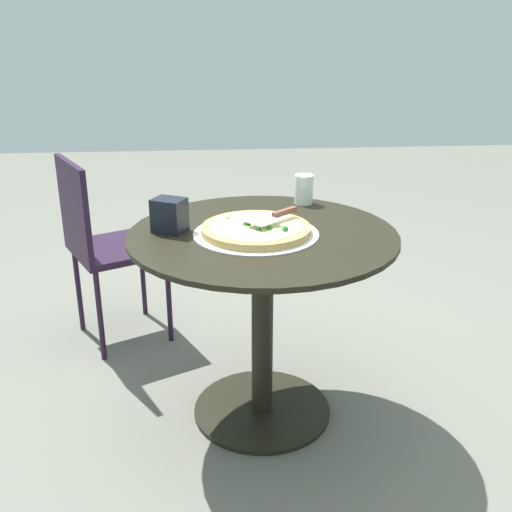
# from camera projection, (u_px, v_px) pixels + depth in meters

# --- Properties ---
(ground_plane) EXTENTS (10.00, 10.00, 0.00)m
(ground_plane) POSITION_uv_depth(u_px,v_px,m) (262.00, 411.00, 2.31)
(ground_plane) COLOR #66665D
(patio_table) EXTENTS (0.92, 0.92, 0.72)m
(patio_table) POSITION_uv_depth(u_px,v_px,m) (263.00, 289.00, 2.12)
(patio_table) COLOR black
(patio_table) RESTS_ON ground
(pizza_on_tray) EXTENTS (0.42, 0.42, 0.05)m
(pizza_on_tray) POSITION_uv_depth(u_px,v_px,m) (256.00, 230.00, 2.03)
(pizza_on_tray) COLOR silver
(pizza_on_tray) RESTS_ON patio_table
(pizza_server) EXTENTS (0.17, 0.19, 0.02)m
(pizza_server) POSITION_uv_depth(u_px,v_px,m) (275.00, 216.00, 2.04)
(pizza_server) COLOR silver
(pizza_server) RESTS_ON pizza_on_tray
(drinking_cup) EXTENTS (0.07, 0.07, 0.11)m
(drinking_cup) POSITION_uv_depth(u_px,v_px,m) (304.00, 189.00, 2.35)
(drinking_cup) COLOR silver
(drinking_cup) RESTS_ON patio_table
(napkin_dispenser) EXTENTS (0.12, 0.13, 0.12)m
(napkin_dispenser) POSITION_uv_depth(u_px,v_px,m) (169.00, 215.00, 2.03)
(napkin_dispenser) COLOR black
(napkin_dispenser) RESTS_ON patio_table
(patio_chair_far) EXTENTS (0.51, 0.51, 0.86)m
(patio_chair_far) POSITION_uv_depth(u_px,v_px,m) (102.00, 238.00, 2.65)
(patio_chair_far) COLOR black
(patio_chair_far) RESTS_ON ground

